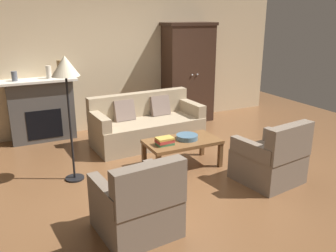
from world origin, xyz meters
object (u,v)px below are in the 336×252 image
(coffee_table, at_px, (182,144))
(mantel_vase_slate, at_px, (14,76))
(armoire, at_px, (188,73))
(couch, at_px, (146,126))
(armchair_near_left, at_px, (138,206))
(armchair_near_right, at_px, (271,160))
(book_stack, at_px, (165,141))
(fireplace, at_px, (42,110))
(fruit_bowl, at_px, (187,137))
(mantel_vase_bronze, at_px, (60,69))
(mantel_vase_cream, at_px, (49,72))
(floor_lamp, at_px, (66,74))

(coffee_table, relative_size, mantel_vase_slate, 6.72)
(armoire, bearing_deg, couch, -146.14)
(armchair_near_left, height_order, armchair_near_right, same)
(couch, xyz_separation_m, book_stack, (-0.24, -1.24, 0.16))
(fireplace, xyz_separation_m, coffee_table, (1.69, -2.16, -0.20))
(coffee_table, bearing_deg, fruit_bowl, 5.93)
(mantel_vase_slate, xyz_separation_m, mantel_vase_bronze, (0.76, 0.00, 0.07))
(mantel_vase_cream, height_order, floor_lamp, floor_lamp)
(book_stack, relative_size, mantel_vase_cream, 1.13)
(armchair_near_right, bearing_deg, armoire, 82.20)
(armoire, relative_size, mantel_vase_slate, 12.46)
(armoire, height_order, mantel_vase_bronze, armoire)
(couch, distance_m, mantel_vase_slate, 2.38)
(armoire, height_order, mantel_vase_slate, armoire)
(mantel_vase_cream, height_order, armchair_near_right, mantel_vase_cream)
(fireplace, distance_m, armchair_near_right, 4.04)
(mantel_vase_cream, xyz_separation_m, armchair_near_right, (2.35, -3.12, -0.92))
(mantel_vase_bronze, bearing_deg, book_stack, -65.71)
(mantel_vase_slate, relative_size, armchair_near_left, 0.19)
(armchair_near_right, distance_m, floor_lamp, 2.95)
(mantel_vase_bronze, height_order, armchair_near_right, mantel_vase_bronze)
(floor_lamp, bearing_deg, armchair_near_right, -27.78)
(couch, bearing_deg, fireplace, 148.82)
(mantel_vase_cream, bearing_deg, armchair_near_right, -53.03)
(fruit_bowl, xyz_separation_m, armchair_near_left, (-1.31, -1.31, -0.14))
(mantel_vase_bronze, relative_size, armchair_near_right, 0.35)
(mantel_vase_bronze, xyz_separation_m, armchair_near_left, (0.08, -3.45, -0.96))
(fireplace, distance_m, couch, 1.90)
(fireplace, bearing_deg, armoire, -1.51)
(mantel_vase_slate, height_order, floor_lamp, floor_lamp)
(armoire, bearing_deg, mantel_vase_bronze, 178.66)
(fruit_bowl, height_order, mantel_vase_cream, mantel_vase_cream)
(fruit_bowl, height_order, mantel_vase_bronze, mantel_vase_bronze)
(mantel_vase_cream, distance_m, mantel_vase_bronze, 0.20)
(floor_lamp, bearing_deg, fireplace, 94.12)
(fireplace, bearing_deg, coffee_table, -52.03)
(book_stack, bearing_deg, mantel_vase_slate, 128.54)
(fruit_bowl, xyz_separation_m, book_stack, (-0.40, -0.06, 0.02))
(couch, relative_size, mantel_vase_cream, 8.81)
(fireplace, distance_m, coffee_table, 2.75)
(couch, height_order, book_stack, couch)
(armchair_near_right, bearing_deg, book_stack, 141.45)
(fireplace, distance_m, mantel_vase_cream, 0.69)
(fireplace, relative_size, coffee_table, 1.15)
(armchair_near_left, bearing_deg, fruit_bowl, 44.94)
(book_stack, bearing_deg, armchair_near_left, -126.17)
(mantel_vase_bronze, bearing_deg, couch, -37.86)
(armoire, distance_m, floor_lamp, 3.37)
(fireplace, bearing_deg, book_stack, -58.25)
(armoire, distance_m, mantel_vase_bronze, 2.58)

